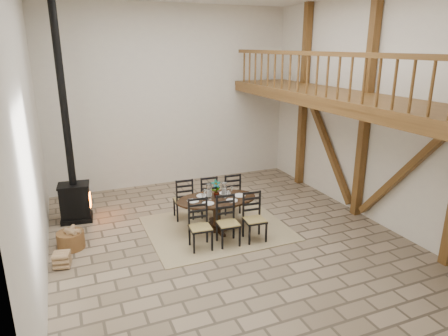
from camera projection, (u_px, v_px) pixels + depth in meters
name	position (u px, v px, depth m)	size (l,w,h in m)	color
ground	(227.00, 238.00, 8.45)	(8.00, 8.00, 0.00)	gray
room_shell	(282.00, 92.00, 8.00)	(7.02, 8.02, 5.01)	beige
rug	(217.00, 228.00, 8.89)	(3.00, 2.50, 0.02)	tan
dining_table	(217.00, 213.00, 8.78)	(1.83, 2.06, 1.13)	black
wood_stove	(72.00, 175.00, 8.99)	(0.74, 0.60, 5.00)	black
log_basket	(71.00, 239.00, 7.99)	(0.53, 0.53, 0.44)	brown
log_stack	(62.00, 260.00, 7.31)	(0.34, 0.35, 0.30)	tan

